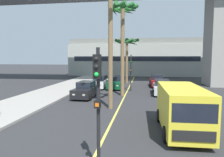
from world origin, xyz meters
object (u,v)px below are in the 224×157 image
car_queue_second (86,90)px  palm_tree_mid_median (127,46)px  car_queue_fifth (157,81)px  traffic_light_median_near (98,94)px  car_queue_third (100,82)px  traffic_light_median_far (131,68)px  delivery_van (181,108)px  car_queue_front (162,88)px  palm_tree_far_median (111,3)px  palm_tree_near_median (123,21)px  car_queue_fourth (116,83)px

car_queue_second → palm_tree_mid_median: palm_tree_mid_median is taller
car_queue_second → car_queue_fifth: 11.48m
car_queue_fifth → traffic_light_median_near: size_ratio=0.99×
car_queue_third → traffic_light_median_far: size_ratio=0.98×
delivery_van → traffic_light_median_near: bearing=-125.9°
car_queue_fifth → delivery_van: 17.30m
car_queue_front → car_queue_second: same height
traffic_light_median_far → traffic_light_median_near: bearing=-89.9°
traffic_light_median_near → traffic_light_median_far: (-0.03, 17.79, 0.00)m
car_queue_front → palm_tree_far_median: 10.84m
delivery_van → traffic_light_median_near: traffic_light_median_near is taller
traffic_light_median_far → palm_tree_near_median: size_ratio=0.46×
traffic_light_median_far → palm_tree_near_median: 5.75m
car_queue_second → traffic_light_median_far: 6.50m
car_queue_front → traffic_light_median_far: size_ratio=0.98×
car_queue_front → palm_tree_far_median: palm_tree_far_median is taller
car_queue_second → traffic_light_median_far: traffic_light_median_far is taller
car_queue_second → palm_tree_near_median: bearing=24.1°
delivery_van → palm_tree_far_median: palm_tree_far_median is taller
car_queue_front → palm_tree_mid_median: size_ratio=0.61×
car_queue_front → car_queue_fifth: 5.95m
traffic_light_median_near → palm_tree_far_median: (-1.01, 9.07, 5.08)m
delivery_van → car_queue_front: bearing=90.3°
car_queue_fifth → palm_tree_far_median: 15.31m
car_queue_second → palm_tree_far_median: bearing=-52.8°
car_queue_fifth → delivery_van: delivery_van is taller
traffic_light_median_far → delivery_van: bearing=-75.3°
car_queue_front → palm_tree_near_median: palm_tree_near_median is taller
car_queue_second → palm_tree_mid_median: bearing=76.1°
palm_tree_near_median → palm_tree_far_median: 5.57m
car_queue_second → car_queue_fourth: size_ratio=1.01×
car_queue_fourth → traffic_light_median_near: size_ratio=0.98×
car_queue_front → palm_tree_mid_median: palm_tree_mid_median is taller
delivery_van → traffic_light_median_far: bearing=104.7°
car_queue_second → palm_tree_near_median: palm_tree_near_median is taller
car_queue_fifth → palm_tree_mid_median: palm_tree_mid_median is taller
car_queue_third → palm_tree_near_median: palm_tree_near_median is taller
traffic_light_median_near → palm_tree_near_median: size_ratio=0.46×
delivery_van → palm_tree_near_median: bearing=112.4°
car_queue_front → palm_tree_mid_median: bearing=116.0°
traffic_light_median_far → car_queue_fourth: bearing=140.4°
car_queue_fourth → palm_tree_far_median: size_ratio=0.45×
car_queue_second → car_queue_fourth: 6.64m
traffic_light_median_far → palm_tree_far_median: bearing=-96.4°
palm_tree_mid_median → car_queue_second: bearing=-103.9°
palm_tree_mid_median → palm_tree_far_median: 16.22m
car_queue_front → palm_tree_mid_median: 11.19m
delivery_van → traffic_light_median_far: size_ratio=1.26×
car_queue_front → traffic_light_median_near: bearing=-101.8°
palm_tree_far_median → car_queue_third: bearing=106.3°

